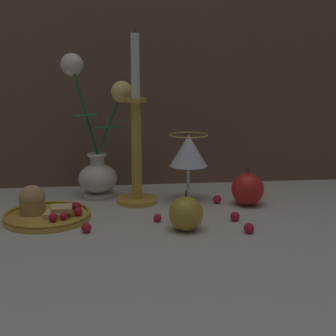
# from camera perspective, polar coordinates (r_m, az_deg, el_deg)

# --- Properties ---
(ground_plane) EXTENTS (2.40, 2.40, 0.00)m
(ground_plane) POSITION_cam_1_polar(r_m,az_deg,el_deg) (0.99, -2.87, -5.88)
(ground_plane) COLOR #B7B2A3
(ground_plane) RESTS_ON ground
(vase) EXTENTS (0.16, 0.09, 0.34)m
(vase) POSITION_cam_1_polar(r_m,az_deg,el_deg) (1.12, -8.64, 2.16)
(vase) COLOR silver
(vase) RESTS_ON ground_plane
(plate_with_pastries) EXTENTS (0.18, 0.18, 0.07)m
(plate_with_pastries) POSITION_cam_1_polar(r_m,az_deg,el_deg) (0.99, -14.91, -5.12)
(plate_with_pastries) COLOR gold
(plate_with_pastries) RESTS_ON ground_plane
(wine_glass) EXTENTS (0.09, 0.09, 0.16)m
(wine_glass) POSITION_cam_1_polar(r_m,az_deg,el_deg) (1.07, 2.52, 1.88)
(wine_glass) COLOR silver
(wine_glass) RESTS_ON ground_plane
(candlestick) EXTENTS (0.09, 0.09, 0.39)m
(candlestick) POSITION_cam_1_polar(r_m,az_deg,el_deg) (1.05, -3.87, 2.44)
(candlestick) COLOR gold
(candlestick) RESTS_ON ground_plane
(apple_beside_vase) EXTENTS (0.07, 0.07, 0.08)m
(apple_beside_vase) POSITION_cam_1_polar(r_m,az_deg,el_deg) (0.89, 2.19, -5.57)
(apple_beside_vase) COLOR #B2932D
(apple_beside_vase) RESTS_ON ground_plane
(apple_near_glass) EXTENTS (0.07, 0.07, 0.09)m
(apple_near_glass) POSITION_cam_1_polar(r_m,az_deg,el_deg) (1.07, 9.67, -2.54)
(apple_near_glass) COLOR red
(apple_near_glass) RESTS_ON ground_plane
(berry_near_plate) EXTENTS (0.02, 0.02, 0.02)m
(berry_near_plate) POSITION_cam_1_polar(r_m,az_deg,el_deg) (0.95, -1.30, -6.09)
(berry_near_plate) COLOR #AD192D
(berry_near_plate) RESTS_ON ground_plane
(berry_front_center) EXTENTS (0.02, 0.02, 0.02)m
(berry_front_center) POSITION_cam_1_polar(r_m,az_deg,el_deg) (0.90, -9.93, -7.18)
(berry_front_center) COLOR #AD192D
(berry_front_center) RESTS_ON ground_plane
(berry_by_glass_stem) EXTENTS (0.02, 0.02, 0.02)m
(berry_by_glass_stem) POSITION_cam_1_polar(r_m,az_deg,el_deg) (0.90, 9.84, -7.22)
(berry_by_glass_stem) COLOR #AD192D
(berry_by_glass_stem) RESTS_ON ground_plane
(berry_under_candlestick) EXTENTS (0.02, 0.02, 0.02)m
(berry_under_candlestick) POSITION_cam_1_polar(r_m,az_deg,el_deg) (1.08, 6.01, -3.81)
(berry_under_candlestick) COLOR #AD192D
(berry_under_candlestick) RESTS_ON ground_plane
(berry_far_right) EXTENTS (0.02, 0.02, 0.02)m
(berry_far_right) POSITION_cam_1_polar(r_m,az_deg,el_deg) (0.96, 8.18, -5.84)
(berry_far_right) COLOR #AD192D
(berry_far_right) RESTS_ON ground_plane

